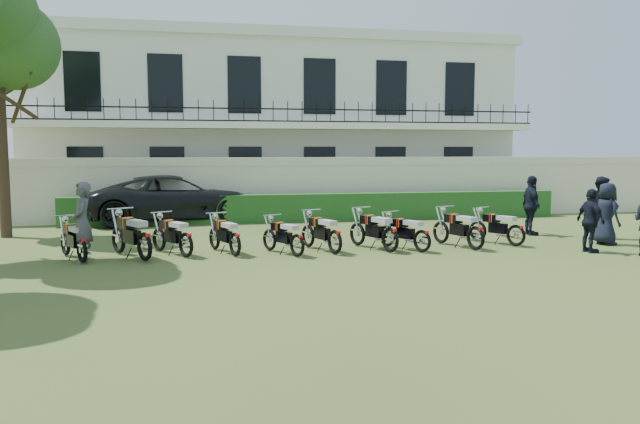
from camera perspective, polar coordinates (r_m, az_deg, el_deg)
The scene contains 20 objects.
ground at distance 15.44m, azimuth 1.91°, elevation -3.94°, with size 100.00×100.00×0.00m, color #415321.
perimeter_wall at distance 23.12m, azimuth -2.70°, elevation 2.22°, with size 30.00×0.35×2.30m.
hedge at distance 22.56m, azimuth 0.14°, elevation 0.43°, with size 18.00×0.60×1.00m, color #204819.
building at distance 28.99m, azimuth -4.55°, elevation 7.95°, with size 20.40×9.60×7.40m.
motorcycle_0 at distance 15.17m, azimuth -20.96°, elevation -2.73°, with size 0.93×1.70×1.01m.
motorcycle_1 at distance 14.93m, azimuth -15.76°, elevation -2.43°, with size 1.14×1.88×1.15m.
motorcycle_2 at distance 15.24m, azimuth -12.17°, elevation -2.40°, with size 1.07×1.64×1.02m.
motorcycle_3 at distance 15.19m, azimuth -7.78°, elevation -2.43°, with size 0.81×1.70×0.98m.
motorcycle_4 at distance 15.01m, azimuth -2.10°, elevation -2.55°, with size 0.89×1.57×0.94m.
motorcycle_5 at distance 15.39m, azimuth 1.37°, elevation -2.21°, with size 0.83×1.78×1.02m.
motorcycle_6 at distance 15.74m, azimuth 6.44°, elevation -1.99°, with size 0.92×1.82×1.06m.
motorcycle_7 at distance 15.87m, azimuth 9.33°, elevation -2.13°, with size 0.94×1.59×0.96m.
motorcycle_8 at distance 16.47m, azimuth 14.06°, elevation -1.80°, with size 0.82×1.85×1.05m.
motorcycle_9 at distance 17.43m, azimuth 17.50°, elevation -1.59°, with size 0.94×1.63×0.98m.
suv at distance 22.86m, azimuth -13.22°, elevation 1.21°, with size 2.81×6.09×1.69m, color black.
inspector at distance 15.32m, azimuth -20.92°, elevation -0.89°, with size 0.68×0.44×1.86m, color #535358.
officer_2 at distance 17.11m, azimuth 23.51°, elevation -0.74°, with size 0.95×0.39×1.62m, color black.
officer_3 at distance 18.69m, azimuth 24.73°, elevation -0.15°, with size 0.83×0.54×1.69m, color black.
officer_4 at distance 19.97m, azimuth 24.32°, elevation 0.39°, with size 0.88×0.69×1.82m, color black.
officer_5 at distance 19.91m, azimuth 18.75°, elevation 0.57°, with size 1.06×0.44×1.81m, color black.
Camera 1 is at (-3.55, -14.80, 2.61)m, focal length 35.00 mm.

